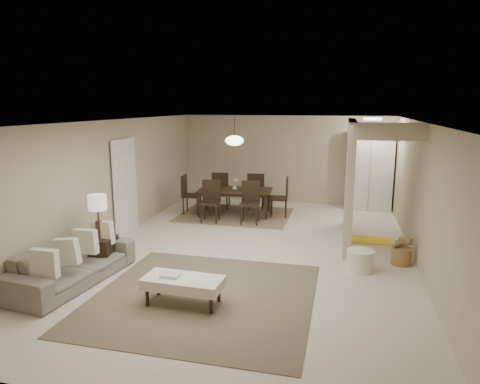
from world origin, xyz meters
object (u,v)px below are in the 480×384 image
(wicker_basket, at_px, (401,256))
(dining_table, at_px, (235,203))
(sofa, at_px, (73,264))
(ottoman_bench, at_px, (183,283))
(side_table, at_px, (101,252))
(pantry_cabinet, at_px, (369,171))
(round_pouf, at_px, (360,260))

(wicker_basket, bearing_deg, dining_table, 144.80)
(sofa, distance_m, dining_table, 4.97)
(ottoman_bench, bearing_deg, side_table, 154.50)
(pantry_cabinet, bearing_deg, ottoman_bench, -113.22)
(pantry_cabinet, distance_m, wicker_basket, 4.26)
(sofa, relative_size, ottoman_bench, 1.92)
(side_table, height_order, wicker_basket, side_table)
(pantry_cabinet, bearing_deg, sofa, -127.51)
(wicker_basket, bearing_deg, ottoman_bench, -143.19)
(ottoman_bench, relative_size, side_table, 2.16)
(round_pouf, relative_size, wicker_basket, 1.30)
(ottoman_bench, bearing_deg, round_pouf, 40.11)
(pantry_cabinet, xyz_separation_m, wicker_basket, (0.40, -4.15, -0.90))
(wicker_basket, relative_size, dining_table, 0.19)
(ottoman_bench, height_order, round_pouf, ottoman_bench)
(sofa, bearing_deg, side_table, 2.06)
(side_table, xyz_separation_m, round_pouf, (4.42, 0.89, -0.09))
(round_pouf, bearing_deg, wicker_basket, 33.78)
(side_table, bearing_deg, round_pouf, 11.37)
(sofa, relative_size, dining_table, 1.18)
(round_pouf, relative_size, dining_table, 0.25)
(round_pouf, xyz_separation_m, dining_table, (-3.03, 3.14, 0.15))
(side_table, bearing_deg, wicker_basket, 14.96)
(round_pouf, bearing_deg, side_table, -168.63)
(pantry_cabinet, distance_m, ottoman_bench, 7.17)
(dining_table, bearing_deg, round_pouf, -51.47)
(side_table, distance_m, dining_table, 4.26)
(sofa, bearing_deg, round_pouf, -64.13)
(side_table, bearing_deg, ottoman_bench, -27.95)
(pantry_cabinet, height_order, side_table, pantry_cabinet)
(pantry_cabinet, bearing_deg, round_pouf, -94.04)
(side_table, xyz_separation_m, dining_table, (1.39, 4.03, 0.06))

